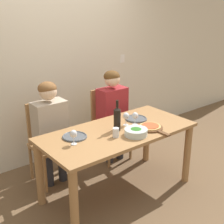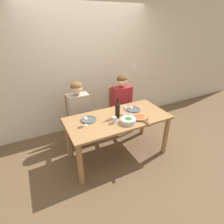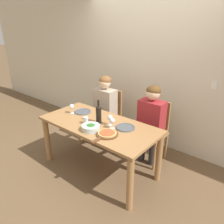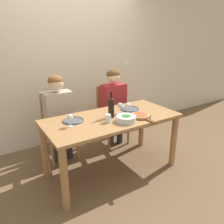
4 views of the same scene
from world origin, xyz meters
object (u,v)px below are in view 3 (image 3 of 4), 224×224
object	(u,v)px
person_man	(151,118)
water_tumbler	(86,120)
chair_left	(109,114)
wine_glass_left	(72,107)
wine_glass_centre	(110,118)
dinner_plate_left	(83,112)
pizza_on_board	(107,134)
person_woman	(105,104)
chair_right	(153,129)
wine_bottle	(99,114)
wine_glass_right	(112,121)
dinner_plate_right	(125,127)
broccoli_bowl	(91,128)

from	to	relation	value
person_man	water_tumbler	distance (m)	0.97
chair_left	wine_glass_left	size ratio (longest dim) A/B	6.41
wine_glass_left	water_tumbler	bearing A→B (deg)	-15.65
wine_glass_centre	dinner_plate_left	bearing A→B (deg)	172.62
dinner_plate_left	pizza_on_board	xyz separation A→B (m)	(0.77, -0.32, 0.01)
person_woman	person_man	distance (m)	0.92
chair_right	water_tumbler	world-z (taller)	chair_right
chair_left	person_woman	size ratio (longest dim) A/B	0.78
dinner_plate_left	pizza_on_board	bearing A→B (deg)	-22.63
water_tumbler	person_woman	bearing A→B (deg)	113.53
person_man	wine_bottle	xyz separation A→B (m)	(-0.46, -0.64, 0.15)
wine_glass_centre	wine_glass_right	bearing A→B (deg)	-32.94
chair_right	person_woman	distance (m)	0.95
dinner_plate_left	water_tumbler	size ratio (longest dim) A/B	2.59
pizza_on_board	wine_glass_centre	world-z (taller)	wine_glass_centre
chair_left	dinner_plate_right	size ratio (longest dim) A/B	3.79
chair_left	broccoli_bowl	size ratio (longest dim) A/B	4.00
chair_left	chair_right	distance (m)	0.92
wine_glass_left	water_tumbler	size ratio (longest dim) A/B	1.53
wine_bottle	pizza_on_board	world-z (taller)	wine_bottle
dinner_plate_left	dinner_plate_right	xyz separation A→B (m)	(0.84, -0.02, 0.00)
chair_right	dinner_plate_left	bearing A→B (deg)	-145.62
chair_left	wine_bottle	size ratio (longest dim) A/B	2.86
person_man	dinner_plate_left	world-z (taller)	person_man
dinner_plate_left	wine_glass_centre	distance (m)	0.64
dinner_plate_left	water_tumbler	world-z (taller)	water_tumbler
dinner_plate_right	wine_glass_right	xyz separation A→B (m)	(-0.13, -0.12, 0.10)
dinner_plate_left	pizza_on_board	distance (m)	0.84
chair_right	dinner_plate_left	xyz separation A→B (m)	(-0.92, -0.63, 0.25)
person_woman	wine_glass_left	world-z (taller)	person_woman
chair_left	dinner_plate_right	world-z (taller)	chair_left
wine_bottle	wine_glass_right	bearing A→B (deg)	-2.49
wine_bottle	wine_glass_right	world-z (taller)	wine_bottle
wine_glass_right	wine_glass_centre	xyz separation A→B (m)	(-0.09, 0.06, 0.00)
person_man	wine_glass_right	bearing A→B (deg)	-107.54
wine_bottle	broccoli_bowl	world-z (taller)	wine_bottle
dinner_plate_right	wine_glass_left	bearing A→B (deg)	-172.85
dinner_plate_left	wine_glass_centre	size ratio (longest dim) A/B	1.69
person_woman	wine_glass_right	distance (m)	0.97
wine_glass_left	pizza_on_board	bearing A→B (deg)	-12.24
chair_right	wine_glass_centre	world-z (taller)	chair_right
wine_glass_right	wine_bottle	bearing A→B (deg)	177.51
wine_bottle	wine_glass_centre	bearing A→B (deg)	15.26
dinner_plate_right	person_man	bearing A→B (deg)	81.54
broccoli_bowl	dinner_plate_right	xyz separation A→B (m)	(0.31, 0.33, -0.03)
wine_bottle	chair_right	bearing A→B (deg)	58.72
pizza_on_board	water_tumbler	bearing A→B (deg)	171.21
chair_left	person_man	world-z (taller)	person_man
dinner_plate_right	pizza_on_board	world-z (taller)	pizza_on_board
pizza_on_board	wine_glass_right	size ratio (longest dim) A/B	2.76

